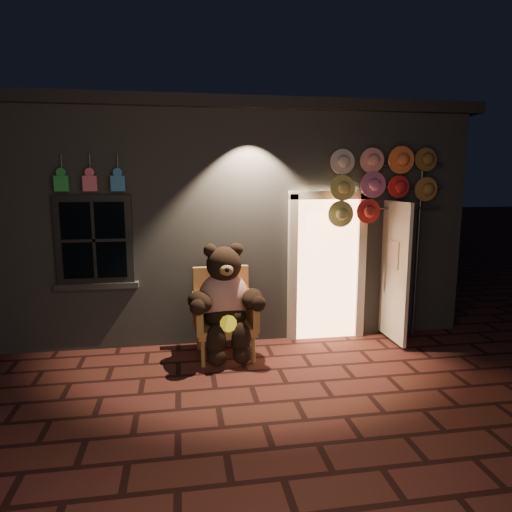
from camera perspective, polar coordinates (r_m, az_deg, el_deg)
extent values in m
plane|color=#53241F|center=(5.47, -0.58, -15.95)|extent=(60.00, 60.00, 0.00)
cube|color=slate|center=(8.93, -4.56, 5.05)|extent=(7.00, 5.00, 3.30)
cube|color=black|center=(8.96, -4.71, 16.15)|extent=(7.30, 5.30, 0.16)
cube|color=black|center=(6.49, -19.52, 1.90)|extent=(1.00, 0.10, 1.20)
cube|color=black|center=(6.46, -19.56, 1.87)|extent=(0.82, 0.06, 1.02)
cube|color=slate|center=(6.60, -19.21, -3.53)|extent=(1.10, 0.14, 0.08)
cube|color=#FFB072|center=(6.82, 8.75, -1.56)|extent=(0.92, 0.10, 2.10)
cube|color=beige|center=(6.64, 4.58, -1.78)|extent=(0.12, 0.12, 2.20)
cube|color=beige|center=(6.96, 12.92, -1.46)|extent=(0.12, 0.12, 2.20)
cube|color=beige|center=(6.66, 9.09, 7.53)|extent=(1.16, 0.12, 0.12)
cube|color=beige|center=(6.81, 16.96, -1.88)|extent=(0.05, 0.80, 2.00)
cube|color=green|center=(6.43, -23.12, 8.33)|extent=(0.18, 0.07, 0.20)
cylinder|color=#59595E|center=(6.49, -23.15, 10.55)|extent=(0.02, 0.02, 0.25)
cube|color=#DB5A6E|center=(6.36, -20.03, 8.51)|extent=(0.18, 0.07, 0.20)
cylinder|color=#59595E|center=(6.42, -20.06, 10.75)|extent=(0.02, 0.02, 0.25)
cube|color=teal|center=(6.30, -16.86, 8.68)|extent=(0.18, 0.07, 0.20)
cylinder|color=#59595E|center=(6.37, -16.91, 10.93)|extent=(0.02, 0.02, 0.25)
cube|color=#B48945|center=(6.18, -3.92, -8.84)|extent=(0.80, 0.75, 0.11)
cube|color=#B48945|center=(6.39, -4.39, -4.67)|extent=(0.77, 0.13, 0.76)
cube|color=#B48945|center=(6.06, -7.31, -7.13)|extent=(0.12, 0.66, 0.44)
cube|color=#B48945|center=(6.16, -0.57, -6.77)|extent=(0.12, 0.66, 0.44)
cylinder|color=#B48945|center=(5.94, -6.65, -12.03)|extent=(0.05, 0.05, 0.35)
cylinder|color=#B48945|center=(6.03, -0.32, -11.62)|extent=(0.05, 0.05, 0.35)
cylinder|color=#B48945|center=(6.51, -7.19, -10.07)|extent=(0.05, 0.05, 0.35)
cylinder|color=#B48945|center=(6.59, -1.44, -9.73)|extent=(0.05, 0.05, 0.35)
ellipsoid|color=#AD2412|center=(6.11, -4.05, -5.28)|extent=(0.71, 0.58, 0.72)
ellipsoid|color=black|center=(6.10, -3.92, -7.39)|extent=(0.59, 0.51, 0.34)
sphere|color=black|center=(5.96, -4.04, -1.02)|extent=(0.48, 0.48, 0.46)
sphere|color=black|center=(5.94, -5.73, 0.68)|extent=(0.18, 0.18, 0.18)
sphere|color=black|center=(5.99, -2.48, 0.79)|extent=(0.18, 0.18, 0.18)
ellipsoid|color=olive|center=(5.76, -3.73, -1.79)|extent=(0.19, 0.14, 0.14)
ellipsoid|color=black|center=(5.86, -7.06, -5.70)|extent=(0.42, 0.53, 0.26)
ellipsoid|color=black|center=(5.95, -0.48, -5.37)|extent=(0.39, 0.53, 0.26)
ellipsoid|color=black|center=(5.87, -5.03, -10.57)|extent=(0.26, 0.26, 0.44)
ellipsoid|color=black|center=(5.92, -1.89, -10.37)|extent=(0.26, 0.26, 0.44)
sphere|color=black|center=(5.88, -4.92, -12.42)|extent=(0.24, 0.24, 0.24)
sphere|color=black|center=(5.92, -1.77, -12.21)|extent=(0.24, 0.24, 0.24)
cylinder|color=yellow|center=(5.82, -3.48, -8.43)|extent=(0.23, 0.10, 0.21)
cylinder|color=#59595E|center=(7.23, 19.57, 1.25)|extent=(0.04, 0.04, 2.75)
cylinder|color=#59595E|center=(7.00, 17.97, 10.71)|extent=(1.22, 0.03, 0.03)
cylinder|color=#59595E|center=(7.00, 17.84, 8.21)|extent=(1.22, 0.03, 0.03)
cylinder|color=#59595E|center=(7.01, 17.71, 5.72)|extent=(1.22, 0.03, 0.03)
cylinder|color=beige|center=(6.58, 10.86, 11.55)|extent=(0.35, 0.11, 0.35)
cylinder|color=pink|center=(6.70, 14.29, 11.39)|extent=(0.35, 0.11, 0.35)
cylinder|color=orange|center=(6.84, 17.59, 11.20)|extent=(0.35, 0.11, 0.35)
cylinder|color=brown|center=(7.09, 20.36, 10.98)|extent=(0.35, 0.11, 0.35)
cylinder|color=#CDBE62|center=(6.54, 10.85, 8.43)|extent=(0.35, 0.11, 0.35)
cylinder|color=#C2638F|center=(6.67, 14.27, 8.33)|extent=(0.35, 0.11, 0.35)
cylinder|color=red|center=(6.89, 17.21, 8.23)|extent=(0.35, 0.11, 0.35)
cylinder|color=#A66D33|center=(7.06, 20.31, 8.09)|extent=(0.35, 0.11, 0.35)
cylinder|color=#CFC563|center=(6.53, 10.85, 5.30)|extent=(0.35, 0.11, 0.35)
cylinder|color=#A32523|center=(6.74, 13.94, 5.31)|extent=(0.35, 0.11, 0.35)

